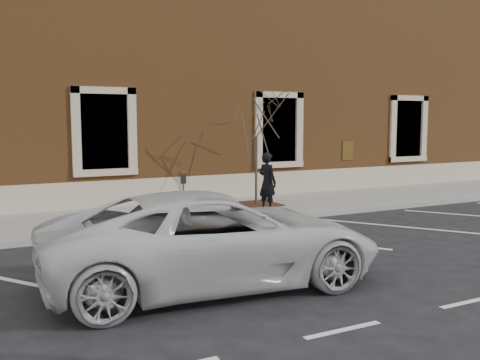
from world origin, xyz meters
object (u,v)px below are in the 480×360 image
sapling (256,118)px  white_truck (214,239)px  man (267,182)px  parking_meter (183,187)px

sapling → white_truck: bearing=-124.2°
sapling → white_truck: size_ratio=0.67×
man → white_truck: man is taller
white_truck → parking_meter: bearing=-10.4°
man → sapling: 2.21m
man → parking_meter: 2.80m
man → white_truck: (-3.98, -5.09, -0.21)m
parking_meter → man: bearing=2.5°
man → parking_meter: (-2.75, -0.53, 0.08)m
white_truck → sapling: bearing=-29.4°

